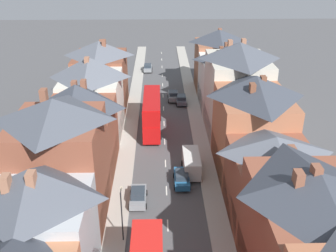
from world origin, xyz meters
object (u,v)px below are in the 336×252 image
at_px(car_near_blue, 138,196).
at_px(car_near_silver, 181,99).
at_px(car_mid_black, 148,68).
at_px(street_lamp, 122,212).
at_px(car_parked_right_a, 182,178).
at_px(double_decker_bus_lead, 152,113).
at_px(delivery_van, 191,163).
at_px(car_parked_left_b, 173,96).

height_order(car_near_blue, car_near_silver, car_near_blue).
distance_m(car_near_silver, car_mid_black, 19.73).
relative_size(car_mid_black, street_lamp, 0.71).
relative_size(car_parked_right_a, car_mid_black, 1.06).
distance_m(double_decker_bus_lead, car_near_silver, 11.62).
relative_size(car_near_silver, delivery_van, 0.75).
relative_size(double_decker_bus_lead, street_lamp, 1.96).
relative_size(car_near_silver, car_mid_black, 1.00).
height_order(double_decker_bus_lead, car_near_silver, double_decker_bus_lead).
xyz_separation_m(car_parked_right_a, car_mid_black, (-4.90, 43.49, -0.02)).
height_order(double_decker_bus_lead, delivery_van, double_decker_bus_lead).
relative_size(car_near_silver, street_lamp, 0.71).
distance_m(car_near_silver, car_parked_right_a, 24.79).
bearing_deg(double_decker_bus_lead, car_near_blue, -94.14).
bearing_deg(car_near_blue, delivery_van, 43.74).
height_order(double_decker_bus_lead, car_mid_black, double_decker_bus_lead).
bearing_deg(car_mid_black, car_near_silver, -71.69).
height_order(car_near_silver, car_parked_left_b, car_parked_left_b).
bearing_deg(car_parked_right_a, car_near_silver, 86.99).
relative_size(car_near_blue, car_near_silver, 1.03).
distance_m(double_decker_bus_lead, car_parked_left_b, 12.71).
bearing_deg(car_parked_right_a, delivery_van, 62.62).
bearing_deg(car_parked_left_b, car_near_blue, -99.32).
distance_m(double_decker_bus_lead, street_lamp, 23.87).
bearing_deg(car_near_blue, car_near_silver, 77.59).
xyz_separation_m(car_near_blue, delivery_van, (6.20, 5.93, 0.54)).
height_order(double_decker_bus_lead, car_near_blue, double_decker_bus_lead).
height_order(car_parked_left_b, street_lamp, street_lamp).
height_order(double_decker_bus_lead, car_parked_right_a, double_decker_bus_lead).
bearing_deg(double_decker_bus_lead, car_parked_left_b, 73.29).
xyz_separation_m(car_near_silver, street_lamp, (-7.35, -34.07, 2.45)).
relative_size(car_parked_right_a, delivery_van, 0.79).
distance_m(car_parked_right_a, delivery_van, 2.87).
xyz_separation_m(car_mid_black, street_lamp, (-1.15, -52.80, 2.44)).
bearing_deg(car_parked_right_a, double_decker_bus_lead, 104.05).
bearing_deg(delivery_van, car_mid_black, 98.60).
xyz_separation_m(double_decker_bus_lead, car_parked_right_a, (3.61, -14.42, -1.99)).
xyz_separation_m(double_decker_bus_lead, car_parked_left_b, (3.61, 12.02, -1.97)).
xyz_separation_m(car_near_silver, car_parked_right_a, (-1.30, -24.76, 0.03)).
xyz_separation_m(car_parked_left_b, street_lamp, (-6.05, -35.76, 2.39)).
xyz_separation_m(double_decker_bus_lead, car_near_blue, (-1.29, -17.85, -2.02)).
relative_size(car_parked_left_b, delivery_van, 0.75).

